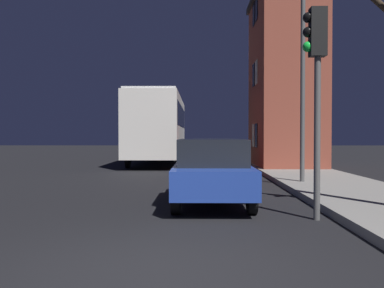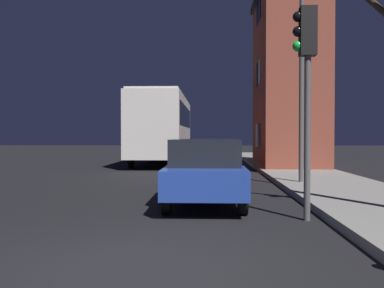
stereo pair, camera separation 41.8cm
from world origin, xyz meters
The scene contains 7 objects.
ground_plane centered at (0.00, 0.00, 0.00)m, with size 120.00×120.00×0.00m, color black.
brick_building centered at (4.61, 15.37, 4.27)m, with size 3.04×5.54×8.18m.
streetlamp centered at (3.41, 8.11, 4.24)m, with size 1.15×0.37×6.28m.
traffic_light centered at (2.66, 2.97, 2.85)m, with size 0.43×0.24×3.95m.
bus centered at (-1.72, 19.13, 2.23)m, with size 2.58×10.99×3.76m.
car_near_lane centered at (0.78, 4.78, 0.79)m, with size 1.70×4.10×1.50m.
car_mid_lane centered at (1.10, 12.61, 0.76)m, with size 1.89×4.76×1.45m.
Camera 1 is at (0.45, -5.03, 1.59)m, focal length 40.00 mm.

